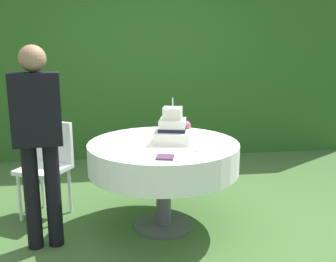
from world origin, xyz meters
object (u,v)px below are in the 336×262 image
napkin_stack (165,157)px  serving_plate_near (200,150)px  wedding_cake (173,129)px  serving_plate_far (149,134)px  standing_person (38,135)px  garden_chair (48,160)px  cake_table (163,157)px

napkin_stack → serving_plate_near: bearing=28.6°
wedding_cake → napkin_stack: size_ratio=3.00×
serving_plate_far → napkin_stack: size_ratio=0.95×
serving_plate_near → standing_person: standing_person is taller
serving_plate_far → garden_chair: 0.98m
napkin_stack → standing_person: (-0.94, 0.24, 0.15)m
wedding_cake → serving_plate_far: bearing=120.8°
serving_plate_near → serving_plate_far: size_ratio=0.91×
wedding_cake → garden_chair: size_ratio=0.43×
standing_person → wedding_cake: bearing=11.8°
garden_chair → cake_table: bearing=-21.5°
cake_table → garden_chair: 1.12m
standing_person → serving_plate_far: bearing=30.4°
serving_plate_far → standing_person: size_ratio=0.08×
standing_person → serving_plate_near: bearing=-3.6°
garden_chair → standing_person: 0.74m
wedding_cake → standing_person: size_ratio=0.24×
wedding_cake → garden_chair: bearing=160.1°
napkin_stack → garden_chair: 1.34m
garden_chair → standing_person: bearing=-85.5°
garden_chair → standing_person: size_ratio=0.56×
cake_table → serving_plate_far: serving_plate_far is taller
cake_table → wedding_cake: (0.08, 0.00, 0.24)m
wedding_cake → serving_plate_near: bearing=-60.7°
wedding_cake → serving_plate_near: wedding_cake is taller
serving_plate_far → napkin_stack: napkin_stack is taller
serving_plate_near → standing_person: bearing=176.4°
napkin_stack → standing_person: standing_person is taller
serving_plate_far → garden_chair: size_ratio=0.14×
cake_table → garden_chair: bearing=158.5°
serving_plate_far → cake_table: bearing=-72.5°
napkin_stack → standing_person: 0.99m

